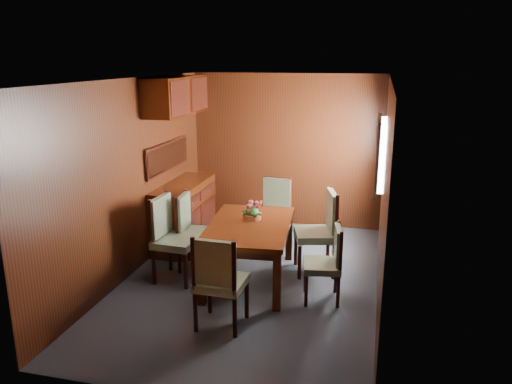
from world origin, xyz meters
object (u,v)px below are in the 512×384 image
(chair_right_near, at_px, (328,259))
(sideboard, at_px, (184,214))
(flower_centerpiece, at_px, (252,210))
(dining_table, at_px, (249,232))
(chair_head, at_px, (218,277))
(chair_left_near, at_px, (170,233))

(chair_right_near, bearing_deg, sideboard, 50.47)
(chair_right_near, xyz_separation_m, flower_centerpiece, (-0.99, 0.47, 0.35))
(flower_centerpiece, bearing_deg, dining_table, -85.18)
(sideboard, height_order, chair_head, chair_head)
(chair_right_near, distance_m, chair_head, 1.32)
(dining_table, height_order, chair_head, chair_head)
(dining_table, xyz_separation_m, chair_right_near, (0.98, -0.30, -0.13))
(chair_left_near, height_order, chair_head, chair_left_near)
(dining_table, relative_size, chair_right_near, 1.84)
(chair_head, distance_m, flower_centerpiece, 1.37)
(sideboard, distance_m, chair_right_near, 2.54)
(dining_table, bearing_deg, flower_centerpiece, 89.63)
(dining_table, bearing_deg, chair_left_near, -173.62)
(chair_left_near, relative_size, chair_head, 1.06)
(chair_left_near, bearing_deg, chair_head, 46.63)
(chair_right_near, height_order, chair_head, chair_head)
(sideboard, distance_m, dining_table, 1.58)
(sideboard, relative_size, chair_head, 1.41)
(sideboard, xyz_separation_m, flower_centerpiece, (1.21, -0.80, 0.39))
(dining_table, bearing_deg, chair_right_near, -22.10)
(dining_table, distance_m, chair_right_near, 1.03)
(dining_table, height_order, flower_centerpiece, flower_centerpiece)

